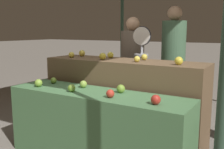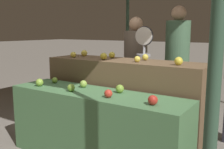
# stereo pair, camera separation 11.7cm
# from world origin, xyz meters

# --- Properties ---
(display_counter_front) EXTENTS (2.05, 0.55, 0.78)m
(display_counter_front) POSITION_xyz_m (0.00, 0.00, 0.39)
(display_counter_front) COLOR #4C7A4C
(display_counter_front) RESTS_ON ground_plane
(display_counter_back) EXTENTS (2.05, 0.55, 1.06)m
(display_counter_back) POSITION_xyz_m (0.00, 0.60, 0.53)
(display_counter_back) COLOR brown
(display_counter_back) RESTS_ON ground_plane
(apple_front_0) EXTENTS (0.09, 0.09, 0.09)m
(apple_front_0) POSITION_xyz_m (-0.73, -0.12, 0.82)
(apple_front_0) COLOR #84AD3D
(apple_front_0) RESTS_ON display_counter_front
(apple_front_1) EXTENTS (0.08, 0.08, 0.08)m
(apple_front_1) POSITION_xyz_m (-0.23, -0.12, 0.82)
(apple_front_1) COLOR #7AA338
(apple_front_1) RESTS_ON display_counter_front
(apple_front_2) EXTENTS (0.08, 0.08, 0.08)m
(apple_front_2) POSITION_xyz_m (0.25, -0.11, 0.82)
(apple_front_2) COLOR red
(apple_front_2) RESTS_ON display_counter_front
(apple_front_3) EXTENTS (0.09, 0.09, 0.09)m
(apple_front_3) POSITION_xyz_m (0.72, -0.11, 0.82)
(apple_front_3) COLOR #B72D23
(apple_front_3) RESTS_ON display_counter_front
(apple_front_4) EXTENTS (0.07, 0.07, 0.07)m
(apple_front_4) POSITION_xyz_m (-0.71, 0.11, 0.81)
(apple_front_4) COLOR #84AD3D
(apple_front_4) RESTS_ON display_counter_front
(apple_front_5) EXTENTS (0.08, 0.08, 0.08)m
(apple_front_5) POSITION_xyz_m (-0.25, 0.11, 0.82)
(apple_front_5) COLOR #8EB247
(apple_front_5) RESTS_ON display_counter_front
(apple_front_6) EXTENTS (0.09, 0.09, 0.09)m
(apple_front_6) POSITION_xyz_m (0.24, 0.12, 0.82)
(apple_front_6) COLOR #7AA338
(apple_front_6) RESTS_ON display_counter_front
(apple_back_0) EXTENTS (0.08, 0.08, 0.08)m
(apple_back_0) POSITION_xyz_m (-0.73, 0.48, 1.10)
(apple_back_0) COLOR yellow
(apple_back_0) RESTS_ON display_counter_back
(apple_back_1) EXTENTS (0.09, 0.09, 0.09)m
(apple_back_1) POSITION_xyz_m (-0.23, 0.49, 1.11)
(apple_back_1) COLOR gold
(apple_back_1) RESTS_ON display_counter_back
(apple_back_2) EXTENTS (0.07, 0.07, 0.07)m
(apple_back_2) POSITION_xyz_m (0.24, 0.50, 1.10)
(apple_back_2) COLOR yellow
(apple_back_2) RESTS_ON display_counter_back
(apple_back_3) EXTENTS (0.09, 0.09, 0.09)m
(apple_back_3) POSITION_xyz_m (0.73, 0.50, 1.11)
(apple_back_3) COLOR gold
(apple_back_3) RESTS_ON display_counter_back
(apple_back_4) EXTENTS (0.09, 0.09, 0.09)m
(apple_back_4) POSITION_xyz_m (-0.73, 0.71, 1.11)
(apple_back_4) COLOR yellow
(apple_back_4) RESTS_ON display_counter_back
(apple_back_5) EXTENTS (0.08, 0.08, 0.08)m
(apple_back_5) POSITION_xyz_m (-0.25, 0.70, 1.10)
(apple_back_5) COLOR gold
(apple_back_5) RESTS_ON display_counter_back
(apple_back_6) EXTENTS (0.08, 0.08, 0.08)m
(apple_back_6) POSITION_xyz_m (0.23, 0.72, 1.10)
(apple_back_6) COLOR gold
(apple_back_6) RESTS_ON display_counter_back
(produce_scale) EXTENTS (0.27, 0.20, 1.48)m
(produce_scale) POSITION_xyz_m (-0.01, 1.16, 1.07)
(produce_scale) COLOR #99999E
(produce_scale) RESTS_ON ground_plane
(person_vendor_at_scale) EXTENTS (0.46, 0.46, 1.63)m
(person_vendor_at_scale) POSITION_xyz_m (-0.33, 1.51, 0.94)
(person_vendor_at_scale) COLOR #2D2D38
(person_vendor_at_scale) RESTS_ON ground_plane
(person_customer_left) EXTENTS (0.52, 0.52, 1.82)m
(person_customer_left) POSITION_xyz_m (0.16, 2.04, 1.05)
(person_customer_left) COLOR #2D2D38
(person_customer_left) RESTS_ON ground_plane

